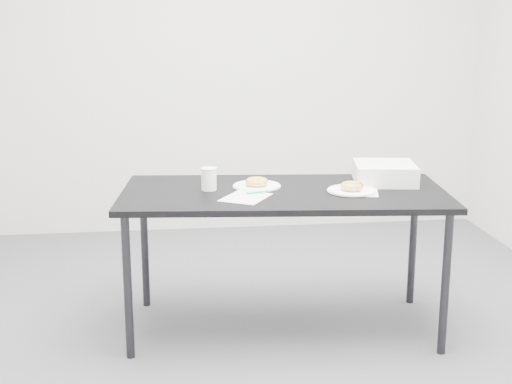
{
  "coord_description": "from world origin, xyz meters",
  "views": [
    {
      "loc": [
        -0.42,
        -3.4,
        1.61
      ],
      "look_at": [
        0.01,
        0.02,
        0.77
      ],
      "focal_mm": 50.0,
      "sensor_mm": 36.0,
      "label": 1
    }
  ],
  "objects": [
    {
      "name": "plate_far",
      "position": [
        0.03,
        0.19,
        0.76
      ],
      "size": [
        0.25,
        0.25,
        0.01
      ],
      "primitive_type": "cylinder",
      "color": "white",
      "rests_on": "table"
    },
    {
      "name": "pen",
      "position": [
        0.02,
        0.04,
        0.76
      ],
      "size": [
        0.11,
        0.03,
        0.01
      ],
      "primitive_type": "cylinder",
      "rotation": [
        0.0,
        1.57,
        0.21
      ],
      "color": "#0B7C70",
      "rests_on": "scorecard"
    },
    {
      "name": "plate_near",
      "position": [
        0.5,
        0.02,
        0.76
      ],
      "size": [
        0.25,
        0.25,
        0.01
      ],
      "primitive_type": "cylinder",
      "color": "white",
      "rests_on": "napkin"
    },
    {
      "name": "coffee_cup",
      "position": [
        -0.22,
        0.15,
        0.81
      ],
      "size": [
        0.08,
        0.08,
        0.12
      ],
      "primitive_type": "cylinder",
      "color": "white",
      "rests_on": "table"
    },
    {
      "name": "table",
      "position": [
        0.16,
        0.09,
        0.7
      ],
      "size": [
        1.72,
        0.93,
        0.75
      ],
      "rotation": [
        0.0,
        0.0,
        -0.1
      ],
      "color": "black",
      "rests_on": "floor"
    },
    {
      "name": "cup_lid",
      "position": [
        0.62,
        0.26,
        0.76
      ],
      "size": [
        0.09,
        0.09,
        0.01
      ],
      "primitive_type": "cylinder",
      "color": "silver",
      "rests_on": "table"
    },
    {
      "name": "bakery_box",
      "position": [
        0.72,
        0.21,
        0.81
      ],
      "size": [
        0.36,
        0.36,
        0.1
      ],
      "primitive_type": "cube",
      "rotation": [
        0.0,
        0.0,
        -0.15
      ],
      "color": "silver",
      "rests_on": "table"
    },
    {
      "name": "donut_near",
      "position": [
        0.5,
        0.02,
        0.78
      ],
      "size": [
        0.15,
        0.15,
        0.04
      ],
      "primitive_type": "torus",
      "rotation": [
        0.0,
        0.0,
        -0.38
      ],
      "color": "gold",
      "rests_on": "plate_near"
    },
    {
      "name": "napkin",
      "position": [
        0.54,
        -0.0,
        0.75
      ],
      "size": [
        0.21,
        0.21,
        0.0
      ],
      "primitive_type": "cube",
      "rotation": [
        0.0,
        0.0,
        -0.24
      ],
      "color": "white",
      "rests_on": "table"
    },
    {
      "name": "wall_back",
      "position": [
        0.0,
        2.0,
        1.35
      ],
      "size": [
        4.0,
        0.02,
        2.7
      ],
      "primitive_type": "cube",
      "color": "silver",
      "rests_on": "floor"
    },
    {
      "name": "donut_far",
      "position": [
        0.03,
        0.19,
        0.78
      ],
      "size": [
        0.15,
        0.15,
        0.04
      ],
      "primitive_type": "torus",
      "rotation": [
        0.0,
        0.0,
        -0.36
      ],
      "color": "gold",
      "rests_on": "plate_far"
    },
    {
      "name": "floor",
      "position": [
        0.0,
        0.0,
        0.0
      ],
      "size": [
        4.0,
        4.0,
        0.0
      ],
      "primitive_type": "plane",
      "color": "#4E4E53",
      "rests_on": "ground"
    },
    {
      "name": "scorecard",
      "position": [
        -0.05,
        -0.03,
        0.75
      ],
      "size": [
        0.29,
        0.31,
        0.0
      ],
      "primitive_type": "cube",
      "rotation": [
        0.0,
        0.0,
        -0.54
      ],
      "color": "white",
      "rests_on": "table"
    },
    {
      "name": "logo_patch",
      "position": [
        0.04,
        0.05,
        0.76
      ],
      "size": [
        0.05,
        0.05,
        0.0
      ],
      "primitive_type": "cube",
      "rotation": [
        0.0,
        0.0,
        -0.54
      ],
      "color": "green",
      "rests_on": "scorecard"
    }
  ]
}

